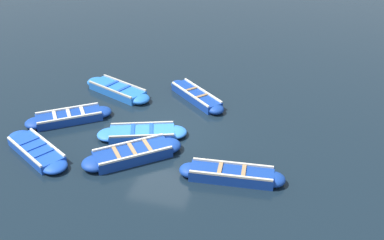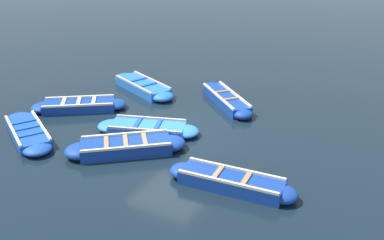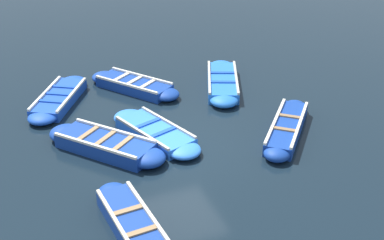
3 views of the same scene
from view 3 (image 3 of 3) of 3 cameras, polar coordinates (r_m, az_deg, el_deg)
ground_plane at (r=15.01m, az=-1.87°, el=-2.87°), size 120.00×120.00×0.00m
boat_centre at (r=15.41m, az=-3.95°, el=-1.36°), size 2.05×3.63×0.37m
boat_stern_in at (r=11.88m, az=-6.12°, el=-11.36°), size 1.05×3.66×0.45m
boat_alongside at (r=17.91m, az=-14.00°, el=2.23°), size 2.62×3.53×0.38m
boat_far_corner at (r=18.40m, az=-6.18°, el=3.70°), size 2.78×3.39×0.40m
boat_bow_out at (r=15.79m, az=10.07°, el=-0.88°), size 2.98×3.27×0.42m
boat_mid_row at (r=18.54m, az=3.27°, el=4.04°), size 2.33×3.84×0.42m
boat_tucked at (r=14.89m, az=-9.21°, el=-2.63°), size 3.09×3.47×0.46m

